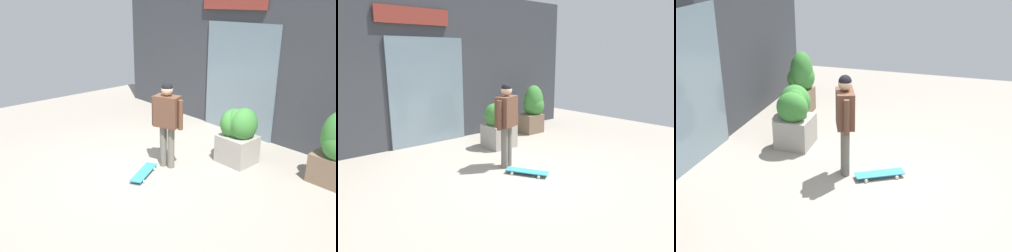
{
  "view_description": "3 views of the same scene",
  "coord_description": "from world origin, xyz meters",
  "views": [
    {
      "loc": [
        4.67,
        -3.6,
        2.99
      ],
      "look_at": [
        0.09,
        0.43,
        0.81
      ],
      "focal_mm": 37.94,
      "sensor_mm": 36.0,
      "label": 1
    },
    {
      "loc": [
        -3.75,
        -4.06,
        2.17
      ],
      "look_at": [
        0.09,
        0.43,
        0.81
      ],
      "focal_mm": 34.18,
      "sensor_mm": 36.0,
      "label": 2
    },
    {
      "loc": [
        -5.91,
        -1.31,
        3.47
      ],
      "look_at": [
        0.09,
        0.43,
        0.81
      ],
      "focal_mm": 47.33,
      "sensor_mm": 36.0,
      "label": 3
    }
  ],
  "objects": [
    {
      "name": "building_facade",
      "position": [
        -0.01,
        3.03,
        1.8
      ],
      "size": [
        8.64,
        0.31,
        3.62
      ],
      "color": "#383A3F",
      "rests_on": "ground_plane"
    },
    {
      "name": "skateboarder",
      "position": [
        0.09,
        0.41,
        0.99
      ],
      "size": [
        0.59,
        0.4,
        1.62
      ],
      "rotation": [
        0.0,
        0.0,
        -1.21
      ],
      "color": "#666056",
      "rests_on": "ground_plane"
    },
    {
      "name": "ground_plane",
      "position": [
        0.0,
        0.0,
        0.0
      ],
      "size": [
        12.0,
        12.0,
        0.0
      ],
      "primitive_type": "plane",
      "color": "gray"
    },
    {
      "name": "planter_box_left",
      "position": [
        0.82,
        1.55,
        0.61
      ],
      "size": [
        0.69,
        0.6,
        1.1
      ],
      "color": "gray",
      "rests_on": "ground_plane"
    },
    {
      "name": "skateboard",
      "position": [
        0.09,
        -0.15,
        0.06
      ],
      "size": [
        0.56,
        0.78,
        0.08
      ],
      "rotation": [
        0.0,
        0.0,
        -1.06
      ],
      "color": "teal",
      "rests_on": "ground_plane"
    },
    {
      "name": "planter_box_right",
      "position": [
        2.45,
        2.06,
        0.67
      ],
      "size": [
        0.66,
        0.57,
        1.3
      ],
      "color": "brown",
      "rests_on": "ground_plane"
    }
  ]
}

